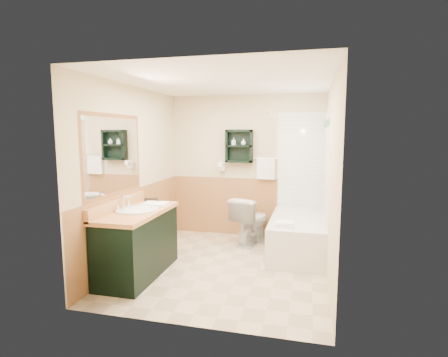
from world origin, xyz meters
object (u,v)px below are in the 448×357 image
at_px(soap_bottle_a, 234,143).
at_px(wall_shelf, 239,146).
at_px(hair_dryer, 222,166).
at_px(vanity, 138,243).
at_px(bathtub, 298,236).
at_px(vanity_book, 144,193).
at_px(toilet, 251,221).
at_px(soap_bottle_b, 243,143).

bearing_deg(soap_bottle_a, wall_shelf, 3.16).
xyz_separation_m(hair_dryer, vanity, (-0.59, -1.95, -0.79)).
xyz_separation_m(bathtub, soap_bottle_a, (-1.12, 0.66, 1.33)).
xyz_separation_m(wall_shelf, vanity, (-0.89, -1.93, -1.14)).
height_order(hair_dryer, vanity_book, hair_dryer).
xyz_separation_m(toilet, soap_bottle_a, (-0.36, 0.35, 1.22)).
relative_size(toilet, soap_bottle_a, 6.22).
bearing_deg(toilet, soap_bottle_b, -41.73).
distance_m(vanity_book, soap_bottle_a, 1.81).
xyz_separation_m(vanity_book, soap_bottle_a, (0.97, 1.38, 0.65)).
bearing_deg(wall_shelf, soap_bottle_b, -3.86).
relative_size(hair_dryer, vanity, 0.19).
xyz_separation_m(vanity_book, soap_bottle_b, (1.13, 1.38, 0.66)).
bearing_deg(soap_bottle_b, soap_bottle_a, 180.00).
xyz_separation_m(bathtub, soap_bottle_b, (-0.95, 0.66, 1.34)).
distance_m(wall_shelf, bathtub, 1.77).
relative_size(bathtub, toilet, 1.96).
bearing_deg(soap_bottle_b, toilet, -60.92).
bearing_deg(bathtub, toilet, 157.43).
bearing_deg(toilet, wall_shelf, -33.68).
relative_size(soap_bottle_a, soap_bottle_b, 1.16).
relative_size(hair_dryer, soap_bottle_a, 1.96).
height_order(wall_shelf, vanity_book, wall_shelf).
distance_m(toilet, soap_bottle_a, 1.32).
bearing_deg(soap_bottle_b, bathtub, -34.93).
bearing_deg(wall_shelf, vanity_book, -127.44).
bearing_deg(wall_shelf, hair_dryer, 175.24).
height_order(wall_shelf, soap_bottle_a, wall_shelf).
bearing_deg(vanity_book, hair_dryer, 32.20).
relative_size(vanity, bathtub, 0.86).
height_order(soap_bottle_a, soap_bottle_b, soap_bottle_b).
height_order(vanity_book, soap_bottle_b, soap_bottle_b).
bearing_deg(vanity, soap_bottle_a, 67.31).
xyz_separation_m(hair_dryer, bathtub, (1.33, -0.69, -0.93)).
xyz_separation_m(hair_dryer, soap_bottle_a, (0.21, -0.03, 0.39)).
xyz_separation_m(toilet, soap_bottle_b, (-0.19, 0.35, 1.23)).
height_order(hair_dryer, toilet, hair_dryer).
height_order(bathtub, vanity_book, vanity_book).
bearing_deg(toilet, vanity_book, 56.97).
bearing_deg(vanity, toilet, 53.54).
xyz_separation_m(wall_shelf, hair_dryer, (-0.30, 0.02, -0.35)).
distance_m(bathtub, toilet, 0.83).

